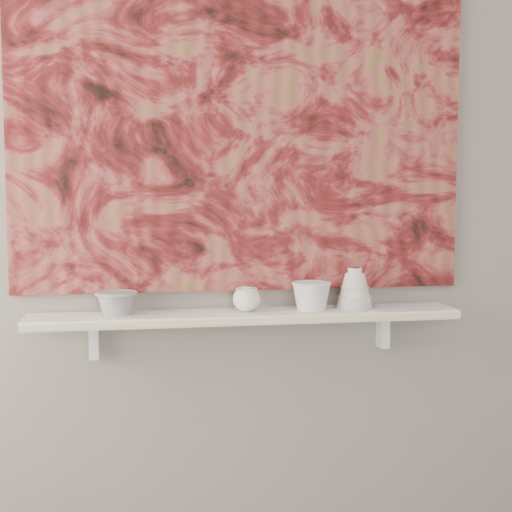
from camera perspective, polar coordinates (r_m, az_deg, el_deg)
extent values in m
plane|color=gray|center=(2.39, -1.14, 5.91)|extent=(3.60, 0.00, 3.60)
cube|color=white|center=(2.33, -0.78, -4.83)|extent=(1.40, 0.18, 0.03)
cube|color=beige|center=(2.23, -0.41, -5.23)|extent=(1.40, 0.01, 0.02)
cube|color=white|center=(2.38, -12.84, -6.57)|extent=(0.03, 0.06, 0.12)
cube|color=white|center=(2.52, 10.12, -5.87)|extent=(0.03, 0.06, 0.12)
cube|color=maroon|center=(2.38, -1.10, 10.49)|extent=(1.50, 0.02, 1.10)
cube|color=black|center=(2.47, 9.35, 3.08)|extent=(0.09, 0.00, 0.08)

